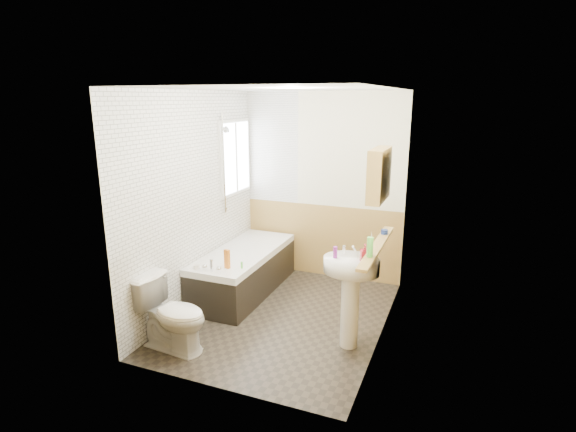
{
  "coord_description": "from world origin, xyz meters",
  "views": [
    {
      "loc": [
        1.77,
        -4.29,
        2.41
      ],
      "look_at": [
        0.0,
        0.15,
        1.15
      ],
      "focal_mm": 28.0,
      "sensor_mm": 36.0,
      "label": 1
    }
  ],
  "objects_px": {
    "toilet": "(172,314)",
    "pine_shelf": "(377,247)",
    "medicine_cabinet": "(379,175)",
    "bathtub": "(244,270)",
    "sink": "(351,284)"
  },
  "relations": [
    {
      "from": "toilet",
      "to": "pine_shelf",
      "type": "relative_size",
      "value": 0.53
    },
    {
      "from": "toilet",
      "to": "medicine_cabinet",
      "type": "height_order",
      "value": "medicine_cabinet"
    },
    {
      "from": "bathtub",
      "to": "medicine_cabinet",
      "type": "relative_size",
      "value": 3.13
    },
    {
      "from": "bathtub",
      "to": "medicine_cabinet",
      "type": "bearing_deg",
      "value": -16.9
    },
    {
      "from": "toilet",
      "to": "medicine_cabinet",
      "type": "distance_m",
      "value": 2.41
    },
    {
      "from": "toilet",
      "to": "bathtub",
      "type": "bearing_deg",
      "value": 3.77
    },
    {
      "from": "bathtub",
      "to": "pine_shelf",
      "type": "height_order",
      "value": "pine_shelf"
    },
    {
      "from": "bathtub",
      "to": "pine_shelf",
      "type": "distance_m",
      "value": 2.0
    },
    {
      "from": "sink",
      "to": "pine_shelf",
      "type": "bearing_deg",
      "value": 56.68
    },
    {
      "from": "pine_shelf",
      "to": "medicine_cabinet",
      "type": "relative_size",
      "value": 2.51
    },
    {
      "from": "pine_shelf",
      "to": "sink",
      "type": "bearing_deg",
      "value": -135.05
    },
    {
      "from": "medicine_cabinet",
      "to": "sink",
      "type": "bearing_deg",
      "value": -124.26
    },
    {
      "from": "toilet",
      "to": "pine_shelf",
      "type": "height_order",
      "value": "pine_shelf"
    },
    {
      "from": "pine_shelf",
      "to": "medicine_cabinet",
      "type": "xyz_separation_m",
      "value": [
        -0.03,
        0.05,
        0.7
      ]
    },
    {
      "from": "toilet",
      "to": "sink",
      "type": "distance_m",
      "value": 1.77
    }
  ]
}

